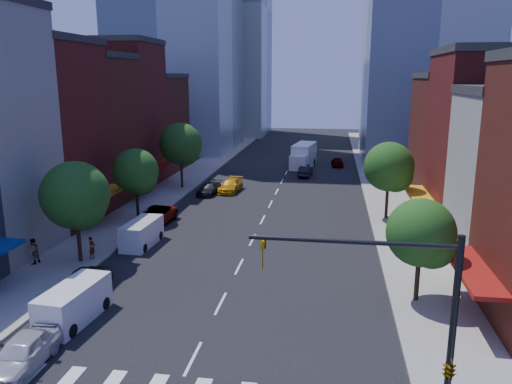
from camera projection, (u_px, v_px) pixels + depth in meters
ground at (193, 359)px, 23.86m from camera, size 220.00×220.00×0.00m
sidewalk_left at (184, 181)px, 64.21m from camera, size 5.00×120.00×0.15m
sidewalk_right at (383, 187)px, 60.52m from camera, size 5.00×120.00×0.15m
bldg_left_2 at (27, 135)px, 44.90m from camera, size 12.00×9.00×16.00m
bldg_left_3 at (75, 131)px, 53.20m from camera, size 12.00×8.00×15.00m
bldg_left_4 at (109, 116)px, 61.16m from camera, size 12.00×9.00×17.00m
bldg_left_5 at (139, 125)px, 70.75m from camera, size 12.00×10.00×13.00m
bldg_right_2 at (508, 145)px, 42.18m from camera, size 12.00×10.00×15.00m
bldg_right_3 at (475, 142)px, 52.03m from camera, size 12.00×10.00×13.00m
tower_far_w at (227, 9)px, 111.68m from camera, size 18.00×18.00×56.00m
traffic_signal at (434, 345)px, 17.12m from camera, size 7.24×2.24×8.00m
tree_left_near at (77, 198)px, 34.96m from camera, size 4.80×4.80×7.30m
tree_left_mid at (137, 173)px, 45.63m from camera, size 4.20×4.20×6.65m
tree_left_far at (182, 146)px, 58.96m from camera, size 5.00×5.00×7.75m
tree_right_near at (424, 236)px, 28.83m from camera, size 4.00×4.00×6.20m
tree_right_far at (391, 169)px, 46.01m from camera, size 4.60×4.60×7.20m
parked_car_front at (22, 353)px, 22.87m from camera, size 2.08×4.73×1.58m
parked_car_second at (85, 285)px, 30.50m from camera, size 1.58×4.53×1.49m
parked_car_third at (155, 216)px, 45.30m from camera, size 3.00×5.86×1.58m
parked_car_rear at (209, 189)px, 57.06m from camera, size 2.42×4.75×1.32m
cargo_van_near at (73, 304)px, 27.26m from camera, size 2.34×4.99×2.06m
cargo_van_far at (141, 234)px, 39.64m from camera, size 2.10×4.77×2.00m
taxi at (231, 186)px, 58.32m from camera, size 2.45×5.19×1.46m
traffic_car_oncoming at (305, 171)px, 67.27m from camera, size 1.87×4.42×1.42m
traffic_car_far at (337, 162)px, 74.89m from camera, size 1.96×4.13×1.36m
box_truck at (303, 156)px, 74.10m from camera, size 3.61×8.78×3.43m
pedestrian_near at (92, 248)px, 36.42m from camera, size 0.47×0.64×1.64m
pedestrian_far at (33, 251)px, 35.37m from camera, size 0.96×1.08×1.87m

